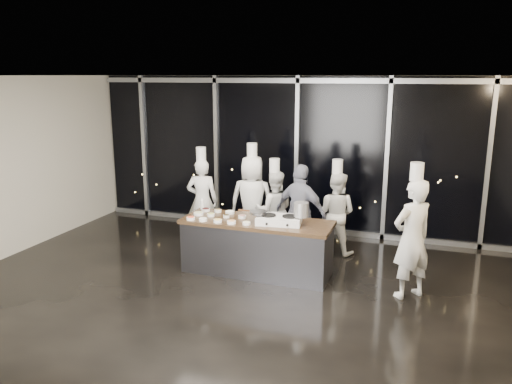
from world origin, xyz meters
TOP-DOWN VIEW (x-y plane):
  - ground at (0.00, 0.00)m, footprint 9.00×9.00m
  - room_shell at (0.18, 0.00)m, footprint 9.02×7.02m
  - window_wall at (0.00, 3.43)m, footprint 8.90×0.11m
  - demo_counter at (0.00, 0.90)m, footprint 2.46×0.86m
  - stove at (0.39, 0.85)m, footprint 0.75×0.53m
  - frying_pan at (0.03, 0.82)m, footprint 0.48×0.30m
  - stock_pot at (0.74, 0.89)m, footprint 0.26×0.26m
  - prep_bowls at (-0.69, 0.84)m, footprint 1.10×0.70m
  - squeeze_bottle at (-1.14, 1.24)m, footprint 0.06×0.06m
  - chef_far_left at (-1.53, 2.06)m, footprint 0.68×0.53m
  - chef_left at (-0.54, 2.16)m, footprint 0.92×0.65m
  - chef_center at (-0.08, 2.12)m, footprint 0.88×0.79m
  - guest at (0.52, 1.75)m, footprint 1.08×0.72m
  - chef_right at (1.04, 2.28)m, footprint 0.82×0.69m
  - chef_side at (2.42, 0.78)m, footprint 0.77×0.76m

SIDE VIEW (x-z plane):
  - ground at x=0.00m, z-range 0.00..0.00m
  - demo_counter at x=0.00m, z-range 0.00..0.90m
  - chef_center at x=-0.08m, z-range -0.10..1.62m
  - chef_right at x=1.04m, z-range -0.10..1.64m
  - chef_far_left at x=-1.53m, z-range -0.09..1.79m
  - guest at x=0.52m, z-range 0.00..1.71m
  - chef_left at x=-0.54m, z-range -0.10..1.88m
  - chef_side at x=2.42m, z-range -0.10..1.92m
  - prep_bowls at x=-0.69m, z-range 0.90..0.95m
  - stove at x=0.39m, z-range 0.89..1.03m
  - squeeze_bottle at x=-1.14m, z-range 0.89..1.11m
  - frying_pan at x=0.03m, z-range 1.04..1.09m
  - stock_pot at x=0.74m, z-range 1.04..1.27m
  - window_wall at x=0.00m, z-range 0.00..3.20m
  - room_shell at x=0.18m, z-range 0.64..3.85m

